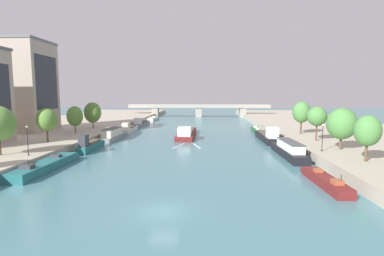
{
  "coord_description": "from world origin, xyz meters",
  "views": [
    {
      "loc": [
        3.84,
        -25.05,
        10.37
      ],
      "look_at": [
        0.0,
        49.56,
        1.8
      ],
      "focal_mm": 27.64,
      "sensor_mm": 36.0,
      "label": 1
    }
  ],
  "objects_px": {
    "moored_boat_right_second": "(268,136)",
    "tree_right_third": "(342,124)",
    "tree_left_midway": "(47,120)",
    "tree_right_past_mid": "(302,112)",
    "moored_boat_right_midway": "(256,130)",
    "bridge_far": "(199,109)",
    "tree_right_nearest": "(317,116)",
    "barge_midriver": "(187,133)",
    "moored_boat_left_midway": "(46,166)",
    "moored_boat_left_downstream": "(90,145)",
    "moored_boat_right_upstream": "(325,181)",
    "moored_boat_left_near": "(129,129)",
    "tree_left_past_mid": "(75,116)",
    "tree_left_nearest": "(93,113)",
    "moored_boat_left_upstream": "(153,119)",
    "lamppost_right_bank": "(322,136)",
    "tree_right_end_of_row": "(368,131)",
    "lamppost_left_bank": "(28,139)",
    "moored_boat_left_far": "(141,123)",
    "moored_boat_left_end": "(113,135)",
    "moored_boat_right_lone": "(289,150)"
  },
  "relations": [
    {
      "from": "moored_boat_right_upstream",
      "to": "tree_left_nearest",
      "type": "xyz_separation_m",
      "value": [
        -43.44,
        42.1,
        5.04
      ]
    },
    {
      "from": "moored_boat_right_midway",
      "to": "tree_right_third",
      "type": "height_order",
      "value": "tree_right_third"
    },
    {
      "from": "moored_boat_left_midway",
      "to": "tree_right_end_of_row",
      "type": "distance_m",
      "value": 43.15
    },
    {
      "from": "moored_boat_left_near",
      "to": "tree_right_third",
      "type": "distance_m",
      "value": 54.3
    },
    {
      "from": "moored_boat_left_near",
      "to": "tree_left_past_mid",
      "type": "bearing_deg",
      "value": -116.78
    },
    {
      "from": "barge_midriver",
      "to": "tree_right_past_mid",
      "type": "relative_size",
      "value": 2.92
    },
    {
      "from": "moored_boat_left_end",
      "to": "tree_right_nearest",
      "type": "bearing_deg",
      "value": -12.3
    },
    {
      "from": "tree_right_nearest",
      "to": "bridge_far",
      "type": "bearing_deg",
      "value": 107.55
    },
    {
      "from": "moored_boat_left_near",
      "to": "bridge_far",
      "type": "relative_size",
      "value": 0.21
    },
    {
      "from": "tree_left_past_mid",
      "to": "tree_left_nearest",
      "type": "xyz_separation_m",
      "value": [
        -0.26,
        11.02,
        0.15
      ]
    },
    {
      "from": "barge_midriver",
      "to": "tree_left_midway",
      "type": "bearing_deg",
      "value": -141.21
    },
    {
      "from": "moored_boat_right_upstream",
      "to": "tree_left_midway",
      "type": "xyz_separation_m",
      "value": [
        -42.84,
        18.81,
        5.17
      ]
    },
    {
      "from": "tree_right_third",
      "to": "moored_boat_left_near",
      "type": "bearing_deg",
      "value": 142.67
    },
    {
      "from": "moored_boat_left_far",
      "to": "tree_right_nearest",
      "type": "xyz_separation_m",
      "value": [
        42.82,
        -40.61,
        5.37
      ]
    },
    {
      "from": "barge_midriver",
      "to": "moored_boat_left_midway",
      "type": "distance_m",
      "value": 37.49
    },
    {
      "from": "moored_boat_left_far",
      "to": "moored_boat_left_end",
      "type": "bearing_deg",
      "value": -88.92
    },
    {
      "from": "moored_boat_left_end",
      "to": "tree_right_nearest",
      "type": "relative_size",
      "value": 2.07
    },
    {
      "from": "barge_midriver",
      "to": "tree_left_nearest",
      "type": "bearing_deg",
      "value": 171.41
    },
    {
      "from": "tree_right_past_mid",
      "to": "moored_boat_right_second",
      "type": "bearing_deg",
      "value": -179.33
    },
    {
      "from": "moored_boat_left_end",
      "to": "tree_left_past_mid",
      "type": "xyz_separation_m",
      "value": [
        -8.15,
        -1.13,
        4.33
      ]
    },
    {
      "from": "lamppost_right_bank",
      "to": "tree_right_end_of_row",
      "type": "bearing_deg",
      "value": -66.01
    },
    {
      "from": "moored_boat_left_downstream",
      "to": "bridge_far",
      "type": "height_order",
      "value": "bridge_far"
    },
    {
      "from": "moored_boat_left_downstream",
      "to": "moored_boat_left_far",
      "type": "xyz_separation_m",
      "value": [
        -0.57,
        44.46,
        -0.17
      ]
    },
    {
      "from": "moored_boat_left_far",
      "to": "tree_left_midway",
      "type": "xyz_separation_m",
      "value": [
        -7.22,
        -44.79,
        4.89
      ]
    },
    {
      "from": "tree_left_midway",
      "to": "tree_right_past_mid",
      "type": "bearing_deg",
      "value": 15.29
    },
    {
      "from": "bridge_far",
      "to": "moored_boat_left_far",
      "type": "bearing_deg",
      "value": -116.3
    },
    {
      "from": "moored_boat_left_upstream",
      "to": "lamppost_right_bank",
      "type": "relative_size",
      "value": 3.28
    },
    {
      "from": "moored_boat_right_second",
      "to": "tree_right_third",
      "type": "height_order",
      "value": "tree_right_third"
    },
    {
      "from": "moored_boat_right_midway",
      "to": "bridge_far",
      "type": "relative_size",
      "value": 0.17
    },
    {
      "from": "moored_boat_left_downstream",
      "to": "lamppost_right_bank",
      "type": "xyz_separation_m",
      "value": [
        39.31,
        -6.78,
        2.93
      ]
    },
    {
      "from": "moored_boat_left_end",
      "to": "bridge_far",
      "type": "relative_size",
      "value": 0.21
    },
    {
      "from": "moored_boat_left_upstream",
      "to": "lamppost_right_bank",
      "type": "height_order",
      "value": "lamppost_right_bank"
    },
    {
      "from": "barge_midriver",
      "to": "moored_boat_right_midway",
      "type": "bearing_deg",
      "value": 28.63
    },
    {
      "from": "moored_boat_left_downstream",
      "to": "tree_left_past_mid",
      "type": "relative_size",
      "value": 1.69
    },
    {
      "from": "moored_boat_left_downstream",
      "to": "moored_boat_right_upstream",
      "type": "height_order",
      "value": "moored_boat_left_downstream"
    },
    {
      "from": "moored_boat_left_midway",
      "to": "tree_right_past_mid",
      "type": "bearing_deg",
      "value": 32.79
    },
    {
      "from": "moored_boat_left_end",
      "to": "moored_boat_right_second",
      "type": "bearing_deg",
      "value": 0.37
    },
    {
      "from": "lamppost_left_bank",
      "to": "lamppost_right_bank",
      "type": "xyz_separation_m",
      "value": [
        43.36,
        5.55,
        -0.05
      ]
    },
    {
      "from": "moored_boat_left_near",
      "to": "barge_midriver",
      "type": "bearing_deg",
      "value": -27.43
    },
    {
      "from": "moored_boat_right_lone",
      "to": "lamppost_right_bank",
      "type": "relative_size",
      "value": 3.53
    },
    {
      "from": "moored_boat_left_near",
      "to": "moored_boat_right_upstream",
      "type": "distance_m",
      "value": 58.66
    },
    {
      "from": "tree_right_third",
      "to": "moored_boat_right_lone",
      "type": "bearing_deg",
      "value": 169.13
    },
    {
      "from": "bridge_far",
      "to": "tree_left_nearest",
      "type": "bearing_deg",
      "value": -114.05
    },
    {
      "from": "moored_boat_right_midway",
      "to": "tree_left_nearest",
      "type": "height_order",
      "value": "tree_left_nearest"
    },
    {
      "from": "tree_right_third",
      "to": "tree_right_nearest",
      "type": "bearing_deg",
      "value": 94.14
    },
    {
      "from": "moored_boat_left_near",
      "to": "lamppost_left_bank",
      "type": "bearing_deg",
      "value": -95.6
    },
    {
      "from": "moored_boat_left_near",
      "to": "moored_boat_left_far",
      "type": "xyz_separation_m",
      "value": [
        -0.46,
        16.64,
        -0.02
      ]
    },
    {
      "from": "moored_boat_left_upstream",
      "to": "moored_boat_right_second",
      "type": "height_order",
      "value": "moored_boat_right_second"
    },
    {
      "from": "moored_boat_right_second",
      "to": "moored_boat_right_midway",
      "type": "distance_m",
      "value": 16.06
    },
    {
      "from": "moored_boat_left_upstream",
      "to": "tree_left_midway",
      "type": "height_order",
      "value": "tree_left_midway"
    }
  ]
}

